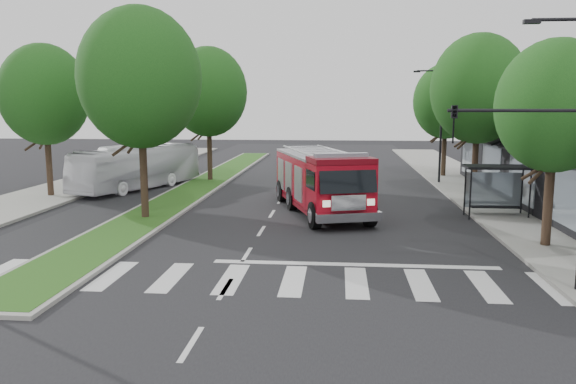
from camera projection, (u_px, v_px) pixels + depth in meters
The scene contains 15 objects.
ground at pixel (247, 255), 21.04m from camera, with size 140.00×140.00×0.00m, color black.
sidewalk_right at pixel (510, 209), 29.75m from camera, with size 5.00×80.00×0.15m, color gray.
sidewalk_left at pixel (25, 202), 32.16m from camera, with size 5.00×80.00×0.15m, color gray.
median at pixel (204, 184), 39.27m from camera, with size 3.00×50.00×0.15m.
bus_shelter at pixel (497, 177), 27.74m from camera, with size 3.20×1.60×2.61m.
tree_right_near at pixel (555, 106), 21.14m from camera, with size 4.40×4.40×8.05m.
tree_right_mid at pixel (479, 89), 32.80m from camera, with size 5.60×5.60×9.72m.
tree_right_far at pixel (446, 101), 42.74m from camera, with size 5.00×5.00×8.73m.
tree_median_near at pixel (140, 78), 26.43m from camera, with size 5.80×5.80×10.16m.
tree_median_far at pixel (208, 92), 40.26m from camera, with size 5.60×5.60×9.72m.
tree_left_mid at pixel (44, 95), 33.15m from camera, with size 5.20×5.20×9.16m.
streetlight_right_near at pixel (557, 136), 16.02m from camera, with size 4.08×0.22×8.00m.
streetlight_right_far at pixel (439, 121), 39.11m from camera, with size 2.11×0.20×8.00m.
fire_engine at pixel (321, 182), 29.09m from camera, with size 5.68×10.21×3.40m.
city_bus at pixel (138, 167), 37.37m from camera, with size 2.46×10.52×2.93m, color white.
Camera 1 is at (3.39, -20.20, 5.55)m, focal length 35.00 mm.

